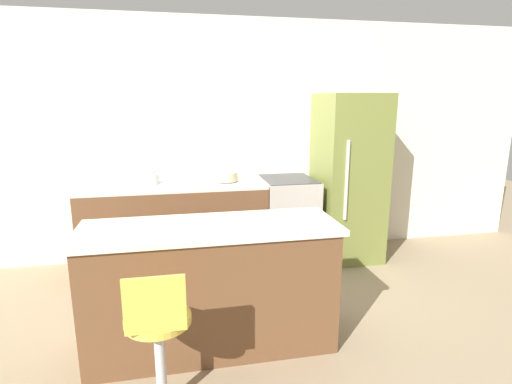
{
  "coord_description": "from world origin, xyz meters",
  "views": [
    {
      "loc": [
        -0.24,
        -3.72,
        1.74
      ],
      "look_at": [
        0.43,
        -0.38,
        0.96
      ],
      "focal_mm": 28.0,
      "sensor_mm": 36.0,
      "label": 1
    }
  ],
  "objects": [
    {
      "name": "kettle",
      "position": [
        -0.49,
        0.36,
        0.99
      ],
      "size": [
        0.16,
        0.16,
        0.18
      ],
      "color": "silver",
      "rests_on": "back_counter"
    },
    {
      "name": "ground_plane",
      "position": [
        0.0,
        0.0,
        0.0
      ],
      "size": [
        14.0,
        14.0,
        0.0
      ],
      "primitive_type": "plane",
      "color": "#998466"
    },
    {
      "name": "back_counter",
      "position": [
        -0.28,
        0.35,
        0.46
      ],
      "size": [
        1.84,
        0.66,
        0.92
      ],
      "color": "brown",
      "rests_on": "ground_plane"
    },
    {
      "name": "refrigerator",
      "position": [
        1.61,
        0.32,
        0.91
      ],
      "size": [
        0.65,
        0.74,
        1.81
      ],
      "color": "olive",
      "rests_on": "ground_plane"
    },
    {
      "name": "oven_range",
      "position": [
        0.93,
        0.35,
        0.46
      ],
      "size": [
        0.56,
        0.67,
        0.92
      ],
      "color": "#B7B2A8",
      "rests_on": "ground_plane"
    },
    {
      "name": "stool_chair",
      "position": [
        -0.38,
        -1.71,
        0.43
      ],
      "size": [
        0.37,
        0.37,
        0.89
      ],
      "color": "#B7B7BC",
      "rests_on": "ground_plane"
    },
    {
      "name": "mixing_bowl",
      "position": [
        0.26,
        0.36,
        0.97
      ],
      "size": [
        0.25,
        0.25,
        0.09
      ],
      "color": "#C1B28E",
      "rests_on": "back_counter"
    },
    {
      "name": "wall_back",
      "position": [
        0.0,
        0.71,
        1.3
      ],
      "size": [
        8.0,
        0.06,
        2.6
      ],
      "color": "silver",
      "rests_on": "ground_plane"
    },
    {
      "name": "kitchen_island",
      "position": [
        -0.04,
        -1.11,
        0.46
      ],
      "size": [
        1.77,
        0.61,
        0.91
      ],
      "color": "brown",
      "rests_on": "ground_plane"
    }
  ]
}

